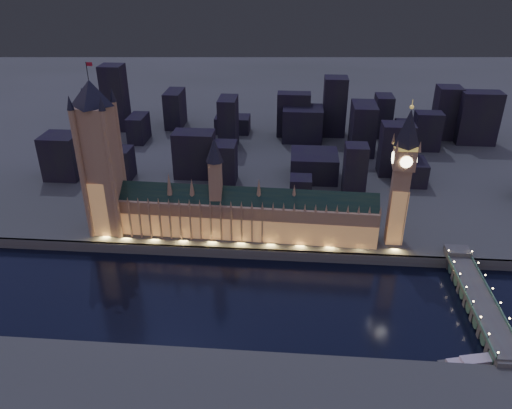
# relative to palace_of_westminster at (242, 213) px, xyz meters

# --- Properties ---
(ground_plane) EXTENTS (2000.00, 2000.00, 0.00)m
(ground_plane) POSITION_rel_palace_of_westminster_xyz_m (6.37, -61.74, -26.37)
(ground_plane) COLOR black
(ground_plane) RESTS_ON ground
(north_bank) EXTENTS (2000.00, 960.00, 8.00)m
(north_bank) POSITION_rel_palace_of_westminster_xyz_m (6.37, 458.26, -22.37)
(north_bank) COLOR #3D3F34
(north_bank) RESTS_ON ground
(embankment_wall) EXTENTS (2000.00, 2.50, 8.00)m
(embankment_wall) POSITION_rel_palace_of_westminster_xyz_m (6.37, -20.74, -22.37)
(embankment_wall) COLOR #534844
(embankment_wall) RESTS_ON ground
(palace_of_westminster) EXTENTS (202.00, 26.75, 78.00)m
(palace_of_westminster) POSITION_rel_palace_of_westminster_xyz_m (0.00, 0.00, 0.00)
(palace_of_westminster) COLOR #A06F53
(palace_of_westminster) RESTS_ON north_bank
(victoria_tower) EXTENTS (31.68, 31.68, 129.26)m
(victoria_tower) POSITION_rel_palace_of_westminster_xyz_m (-103.63, 0.18, 45.93)
(victoria_tower) COLOR #A06F53
(victoria_tower) RESTS_ON north_bank
(elizabeth_tower) EXTENTS (18.00, 18.00, 108.47)m
(elizabeth_tower) POSITION_rel_palace_of_westminster_xyz_m (114.37, 0.18, 42.10)
(elizabeth_tower) COLOR #A06F53
(elizabeth_tower) RESTS_ON north_bank
(westminster_bridge) EXTENTS (17.09, 113.00, 15.90)m
(westminster_bridge) POSITION_rel_palace_of_westminster_xyz_m (157.45, -65.20, -20.38)
(westminster_bridge) COLOR #534844
(westminster_bridge) RESTS_ON ground
(river_boat) EXTENTS (48.93, 21.84, 4.50)m
(river_boat) POSITION_rel_palace_of_westminster_xyz_m (146.21, -115.00, -24.81)
(river_boat) COLOR #534844
(river_boat) RESTS_ON ground
(city_backdrop) EXTENTS (458.21, 215.63, 76.59)m
(city_backdrop) POSITION_rel_palace_of_westminster_xyz_m (44.53, 184.81, 4.38)
(city_backdrop) COLOR black
(city_backdrop) RESTS_ON north_bank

